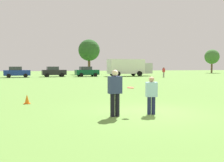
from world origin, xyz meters
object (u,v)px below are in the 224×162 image
at_px(bystander_sideline_watcher, 164,71).
at_px(player_thrower, 115,90).
at_px(frisbee, 131,88).
at_px(traffic_cone, 27,99).
at_px(player_defender, 151,93).
at_px(box_truck, 129,67).
at_px(parked_car_far_right, 87,71).
at_px(parked_car_mid_right, 17,72).
at_px(parked_car_near_right, 54,72).

bearing_deg(bystander_sideline_watcher, player_thrower, -121.06).
relative_size(player_thrower, bystander_sideline_watcher, 1.03).
bearing_deg(frisbee, traffic_cone, 132.96).
distance_m(player_defender, box_truck, 37.97).
height_order(player_defender, box_truck, box_truck).
height_order(player_thrower, bystander_sideline_watcher, player_thrower).
xyz_separation_m(parked_car_far_right, bystander_sideline_watcher, (12.18, -6.33, 0.05)).
relative_size(traffic_cone, box_truck, 0.06).
relative_size(parked_car_mid_right, parked_car_far_right, 1.00).
height_order(frisbee, box_truck, box_truck).
distance_m(parked_car_far_right, box_truck, 8.13).
relative_size(player_defender, parked_car_mid_right, 0.35).
relative_size(player_thrower, player_defender, 1.18).
height_order(player_thrower, player_defender, player_thrower).
bearing_deg(player_thrower, frisbee, 6.26).
distance_m(frisbee, bystander_sideline_watcher, 34.42).
distance_m(parked_car_near_right, parked_car_far_right, 5.87).
distance_m(player_thrower, parked_car_near_right, 37.08).
distance_m(player_defender, bystander_sideline_watcher, 34.06).
height_order(traffic_cone, parked_car_near_right, parked_car_near_right).
bearing_deg(player_defender, player_thrower, 179.69).
bearing_deg(parked_car_near_right, parked_car_far_right, -8.97).
xyz_separation_m(parked_car_mid_right, parked_car_far_right, (11.92, 0.19, 0.00)).
bearing_deg(box_truck, parked_car_mid_right, 179.78).
height_order(player_defender, traffic_cone, player_defender).
bearing_deg(parked_car_near_right, player_defender, -87.63).
distance_m(traffic_cone, parked_car_near_right, 32.86).
bearing_deg(player_thrower, player_defender, -0.31).
bearing_deg(parked_car_near_right, parked_car_mid_right, -169.76).
bearing_deg(parked_car_mid_right, parked_car_far_right, 0.92).
xyz_separation_m(player_defender, frisbee, (-0.86, 0.08, 0.24)).
bearing_deg(box_truck, parked_car_far_right, 178.10).
relative_size(parked_car_near_right, bystander_sideline_watcher, 2.50).
bearing_deg(bystander_sideline_watcher, player_defender, -118.86).
bearing_deg(parked_car_far_right, bystander_sideline_watcher, -27.48).
height_order(traffic_cone, parked_car_mid_right, parked_car_mid_right).
bearing_deg(parked_car_mid_right, parked_car_near_right, 10.24).
xyz_separation_m(parked_car_mid_right, parked_car_near_right, (6.12, 1.11, 0.00)).
distance_m(player_defender, traffic_cone, 6.61).
height_order(player_thrower, parked_car_far_right, parked_car_far_right).
relative_size(parked_car_mid_right, box_truck, 0.50).
distance_m(frisbee, parked_car_mid_right, 36.54).
bearing_deg(frisbee, player_defender, -5.39).
xyz_separation_m(parked_car_mid_right, bystander_sideline_watcher, (24.10, -6.14, 0.05)).
bearing_deg(parked_car_far_right, player_thrower, -99.09).
relative_size(player_defender, traffic_cone, 3.15).
bearing_deg(bystander_sideline_watcher, traffic_cone, -129.99).
xyz_separation_m(player_thrower, parked_car_mid_right, (-6.14, 35.97, -0.09)).
height_order(frisbee, bystander_sideline_watcher, bystander_sideline_watcher).
distance_m(player_defender, parked_car_mid_right, 36.78).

